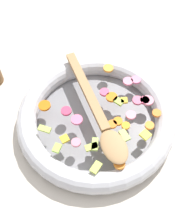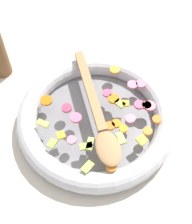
% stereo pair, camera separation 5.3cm
% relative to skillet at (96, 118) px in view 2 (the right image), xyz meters
% --- Properties ---
extents(ground_plane, '(4.00, 4.00, 0.00)m').
position_rel_skillet_xyz_m(ground_plane, '(0.00, 0.00, -0.02)').
color(ground_plane, beige).
extents(skillet, '(0.39, 0.39, 0.05)m').
position_rel_skillet_xyz_m(skillet, '(0.00, 0.00, 0.00)').
color(skillet, slate).
rests_on(skillet, ground_plane).
extents(chopped_vegetables, '(0.27, 0.30, 0.01)m').
position_rel_skillet_xyz_m(chopped_vegetables, '(-0.03, -0.01, 0.03)').
color(chopped_vegetables, orange).
rests_on(chopped_vegetables, skillet).
extents(wooden_spoon, '(0.31, 0.21, 0.01)m').
position_rel_skillet_xyz_m(wooden_spoon, '(-0.02, 0.01, 0.04)').
color(wooden_spoon, '#A87F51').
rests_on(wooden_spoon, chopped_vegetables).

